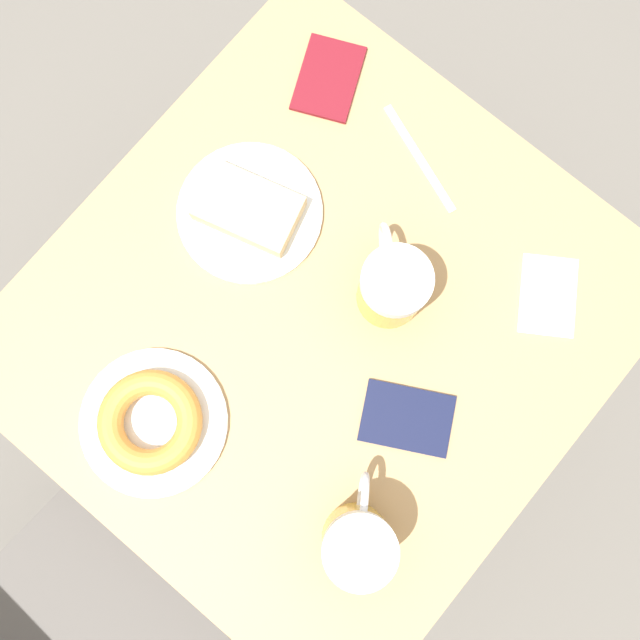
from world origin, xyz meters
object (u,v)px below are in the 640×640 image
object	(u,v)px
napkin_folded	(548,296)
passport_near_edge	(328,78)
plate_with_donut	(151,422)
fork	(419,158)
beer_mug_center	(392,286)
passport_far_edge	(407,418)
beer_mug_left	(358,542)
plate_with_cake	(249,211)

from	to	relation	value
napkin_folded	passport_near_edge	distance (m)	0.46
plate_with_donut	fork	bearing A→B (deg)	-94.56
beer_mug_center	passport_far_edge	distance (m)	0.19
beer_mug_left	fork	distance (m)	0.56
passport_far_edge	beer_mug_left	bearing A→B (deg)	105.04
plate_with_cake	napkin_folded	bearing A→B (deg)	-156.06
beer_mug_left	fork	world-z (taller)	beer_mug_left
napkin_folded	fork	world-z (taller)	same
beer_mug_left	napkin_folded	xyz separation A→B (m)	(-0.00, -0.44, -0.06)
plate_with_donut	napkin_folded	bearing A→B (deg)	-122.30
napkin_folded	fork	xyz separation A→B (m)	(0.27, -0.04, -0.00)
plate_with_cake	fork	size ratio (longest dim) A/B	1.18
passport_near_edge	plate_with_donut	bearing A→B (deg)	104.38
plate_with_donut	beer_mug_left	size ratio (longest dim) A/B	1.58
plate_with_cake	napkin_folded	distance (m)	0.45
passport_far_edge	passport_near_edge	bearing A→B (deg)	-38.01
fork	passport_near_edge	bearing A→B (deg)	-3.18
beer_mug_left	plate_with_cake	bearing A→B (deg)	-31.75
beer_mug_center	napkin_folded	distance (m)	0.24
beer_mug_center	fork	bearing A→B (deg)	-63.72
beer_mug_center	passport_far_edge	xyz separation A→B (m)	(-0.13, 0.12, -0.06)
beer_mug_center	passport_near_edge	bearing A→B (deg)	-35.76
napkin_folded	plate_with_donut	bearing A→B (deg)	57.70
plate_with_cake	napkin_folded	xyz separation A→B (m)	(-0.41, -0.18, -0.01)
beer_mug_center	passport_near_edge	world-z (taller)	beer_mug_center
passport_far_edge	plate_with_donut	bearing A→B (deg)	40.72
passport_near_edge	beer_mug_left	bearing A→B (deg)	132.98
beer_mug_left	napkin_folded	size ratio (longest dim) A/B	0.93
fork	passport_near_edge	distance (m)	0.19
beer_mug_center	passport_far_edge	world-z (taller)	beer_mug_center
beer_mug_center	fork	xyz separation A→B (m)	(0.09, -0.19, -0.06)
beer_mug_center	napkin_folded	bearing A→B (deg)	-140.37
beer_mug_left	beer_mug_center	bearing A→B (deg)	-58.47
passport_far_edge	napkin_folded	bearing A→B (deg)	-99.82
passport_far_edge	plate_with_cake	bearing A→B (deg)	-13.14
plate_with_donut	napkin_folded	world-z (taller)	plate_with_donut
plate_with_donut	passport_near_edge	world-z (taller)	plate_with_donut
beer_mug_center	passport_near_edge	xyz separation A→B (m)	(0.28, -0.20, -0.06)
beer_mug_left	passport_near_edge	distance (m)	0.67
napkin_folded	beer_mug_left	bearing A→B (deg)	89.87
plate_with_cake	beer_mug_center	xyz separation A→B (m)	(-0.23, -0.03, 0.05)
plate_with_donut	napkin_folded	xyz separation A→B (m)	(-0.32, -0.50, -0.02)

